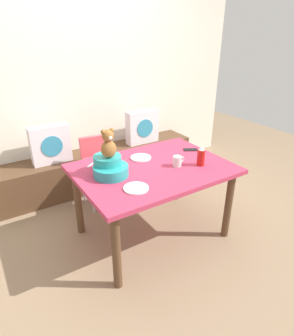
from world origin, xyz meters
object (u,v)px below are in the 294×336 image
Objects in this scene: dinner_plate_near at (136,188)px; cell_phone at (190,150)px; infant_seat_teal at (110,167)px; ketchup_bottle at (201,156)px; pillow_floral_left at (50,144)px; highchair at (97,163)px; pillow_floral_right at (142,127)px; teddy_bear at (108,144)px; dining_table at (153,176)px; coffee_mug at (177,161)px; dinner_plate_far at (141,158)px.

cell_phone is at bearing 24.15° from dinner_plate_near.
infant_seat_teal is 0.34m from dinner_plate_near.
infant_seat_teal is 1.78× the size of ketchup_bottle.
dinner_plate_near is (0.26, -1.49, 0.07)m from pillow_floral_left.
highchair is 3.95× the size of dinner_plate_near.
ketchup_bottle is 0.92× the size of dinner_plate_near.
ketchup_bottle is at bearing -99.81° from pillow_floral_right.
pillow_floral_right is at bearing 48.37° from teddy_bear.
dining_table is at bearing 38.39° from dinner_plate_near.
infant_seat_teal is 0.83m from ketchup_bottle.
pillow_floral_right is 0.96m from highchair.
coffee_mug reaches higher than dining_table.
dinner_plate_near is at bearing -80.06° from pillow_floral_left.
infant_seat_teal is 1.65× the size of dinner_plate_near.
pillow_floral_left is 3.06× the size of cell_phone.
dinner_plate_near is at bearing -79.05° from infant_seat_teal.
highchair is at bearing -47.50° from pillow_floral_left.
pillow_floral_right reaches higher than dining_table.
dining_table is at bearing 153.54° from ketchup_bottle.
coffee_mug is 0.60× the size of dinner_plate_near.
dining_table is 0.43m from infant_seat_teal.
pillow_floral_left is 1.33× the size of infant_seat_teal.
highchair is 3.16× the size of teddy_bear.
pillow_floral_left is 3.67× the size of coffee_mug.
dining_table is 1.74× the size of highchair.
infant_seat_teal is 0.21m from teddy_bear.
cell_phone is at bearing -9.87° from dinner_plate_far.
pillow_floral_left is 0.56× the size of highchair.
ketchup_bottle is at bearing 5.18° from dinner_plate_near.
ketchup_bottle is at bearing -59.26° from highchair.
ketchup_bottle is (0.98, -1.42, 0.15)m from pillow_floral_left.
pillow_floral_right is at bearing 48.36° from infant_seat_teal.
cell_phone is at bearing -94.52° from pillow_floral_right.
infant_seat_teal is at bearing 164.21° from coffee_mug.
pillow_floral_left is at bearing 124.56° from ketchup_bottle.
dinner_plate_near is at bearing -141.61° from dining_table.
teddy_bear is at bearing 100.96° from dinner_plate_near.
pillow_floral_right is 2.20× the size of dinner_plate_far.
teddy_bear is at bearing 124.70° from cell_phone.
pillow_floral_right is 1.40m from coffee_mug.
pillow_floral_right and infant_seat_teal have the same top height.
dinner_plate_far is at bearing 120.35° from coffee_mug.
ketchup_bottle is 0.58m from dinner_plate_far.
dinner_plate_near reaches higher than cell_phone.
dinner_plate_far is (0.40, 0.16, -0.27)m from teddy_bear.
coffee_mug is (0.79, -1.33, 0.11)m from pillow_floral_left.
coffee_mug is at bearing 154.27° from cell_phone.
pillow_floral_right is 1.10m from cell_phone.
highchair is at bearing 83.61° from dinner_plate_near.
highchair is (0.38, -0.42, -0.16)m from pillow_floral_left.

